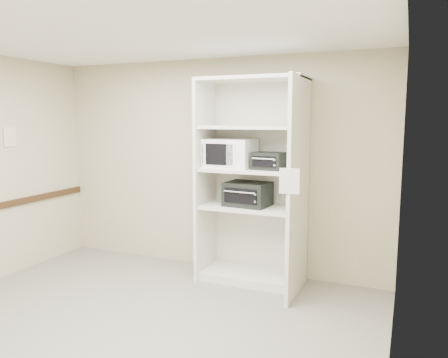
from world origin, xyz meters
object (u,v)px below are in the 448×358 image
at_px(shelving_unit, 256,189).
at_px(toaster_oven_lower, 248,194).
at_px(microwave, 230,153).
at_px(toaster_oven_upper, 269,161).

bearing_deg(shelving_unit, toaster_oven_lower, -173.29).
distance_m(microwave, toaster_oven_lower, 0.53).
relative_size(microwave, toaster_oven_lower, 1.12).
xyz_separation_m(microwave, toaster_oven_upper, (0.50, -0.05, -0.07)).
height_order(shelving_unit, microwave, shelving_unit).
bearing_deg(toaster_oven_upper, shelving_unit, 167.81).
height_order(microwave, toaster_oven_lower, microwave).
bearing_deg(toaster_oven_lower, toaster_oven_upper, -3.72).
distance_m(shelving_unit, toaster_oven_upper, 0.39).
distance_m(shelving_unit, microwave, 0.52).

